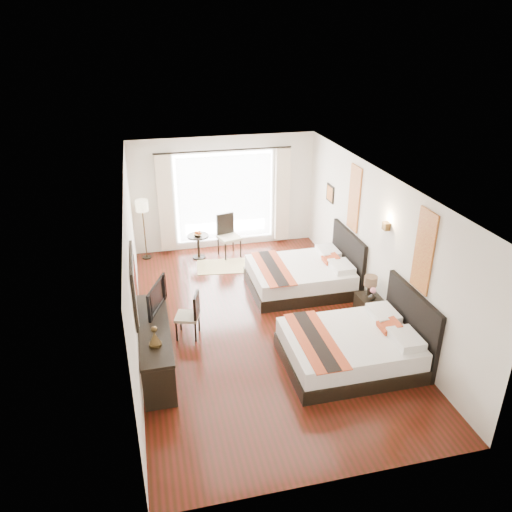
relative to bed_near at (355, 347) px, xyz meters
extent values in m
cube|color=#321609|center=(-1.21, 1.58, -0.32)|extent=(4.50, 7.50, 0.01)
cube|color=white|center=(-1.21, 1.58, 2.47)|extent=(4.50, 7.50, 0.02)
cube|color=silver|center=(1.03, 1.58, 1.08)|extent=(0.01, 7.50, 2.80)
cube|color=silver|center=(-3.46, 1.58, 1.08)|extent=(0.01, 7.50, 2.80)
cube|color=silver|center=(-1.21, 5.32, 1.08)|extent=(4.50, 0.01, 2.80)
cube|color=silver|center=(-1.21, -2.17, 1.08)|extent=(4.50, 0.01, 2.80)
cube|color=white|center=(-1.21, 5.31, 0.98)|extent=(2.40, 0.02, 2.20)
cube|color=white|center=(-1.21, 5.25, 0.98)|extent=(2.30, 0.02, 2.10)
cube|color=beige|center=(-2.66, 5.21, 0.96)|extent=(0.35, 0.14, 2.35)
cube|color=beige|center=(0.24, 5.21, 0.96)|extent=(0.35, 0.14, 2.35)
cube|color=maroon|center=(1.02, 0.00, 1.63)|extent=(0.03, 0.50, 1.35)
cube|color=maroon|center=(1.02, 2.68, 1.63)|extent=(0.03, 0.50, 1.35)
cube|color=#423017|center=(0.98, 1.19, 1.60)|extent=(0.10, 0.14, 0.14)
cube|color=black|center=(-3.43, 0.70, 1.23)|extent=(0.04, 1.25, 0.95)
cube|color=white|center=(-3.41, 0.70, 1.23)|extent=(0.01, 1.12, 0.82)
cube|color=black|center=(-0.11, 0.00, -0.19)|extent=(2.11, 1.64, 0.26)
cube|color=white|center=(-0.11, 0.00, 0.09)|extent=(2.05, 1.60, 0.31)
cube|color=black|center=(0.99, 0.00, 0.30)|extent=(0.08, 1.64, 1.23)
cube|color=#AE381C|center=(-0.70, 0.00, 0.25)|extent=(0.57, 1.70, 0.02)
cube|color=black|center=(-0.09, 2.68, -0.19)|extent=(2.08, 1.63, 0.25)
cube|color=white|center=(-0.09, 2.68, 0.09)|extent=(2.02, 1.59, 0.30)
cube|color=black|center=(0.99, 2.68, 0.29)|extent=(0.08, 1.63, 1.22)
cube|color=#AE381C|center=(-0.68, 2.68, 0.25)|extent=(0.56, 1.69, 0.02)
cube|color=black|center=(0.82, 1.19, -0.07)|extent=(0.42, 0.52, 0.50)
cylinder|color=black|center=(0.84, 1.27, 0.28)|extent=(0.10, 0.10, 0.21)
cylinder|color=#422F20|center=(0.84, 1.27, 0.48)|extent=(0.25, 0.25, 0.19)
imported|color=black|center=(0.81, 1.09, 0.25)|extent=(0.14, 0.14, 0.14)
cube|color=black|center=(-3.20, 0.70, 0.06)|extent=(0.50, 2.20, 0.76)
imported|color=black|center=(-3.18, 1.25, 0.68)|extent=(0.42, 0.84, 0.49)
cube|color=tan|center=(-2.60, 1.45, 0.09)|extent=(0.51, 0.51, 0.05)
cube|color=black|center=(-2.43, 1.39, 0.33)|extent=(0.16, 0.37, 0.45)
cylinder|color=black|center=(-3.21, 5.03, -0.31)|extent=(0.22, 0.22, 0.03)
cylinder|color=#423017|center=(-3.21, 5.03, 0.33)|extent=(0.03, 0.03, 1.25)
cylinder|color=#F0E5BC|center=(-3.21, 5.03, 1.02)|extent=(0.30, 0.30, 0.26)
cylinder|color=black|center=(-1.98, 4.75, -0.02)|extent=(0.51, 0.51, 0.59)
imported|color=#433218|center=(-1.98, 4.72, 0.30)|extent=(0.28, 0.28, 0.05)
cube|color=tan|center=(-1.23, 4.68, 0.16)|extent=(0.59, 0.59, 0.06)
cube|color=black|center=(-1.29, 4.89, 0.45)|extent=(0.45, 0.17, 0.53)
cube|color=tan|center=(-1.51, 4.13, -0.31)|extent=(1.27, 0.94, 0.01)
camera|label=1|loc=(-3.17, -6.28, 4.85)|focal=35.00mm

